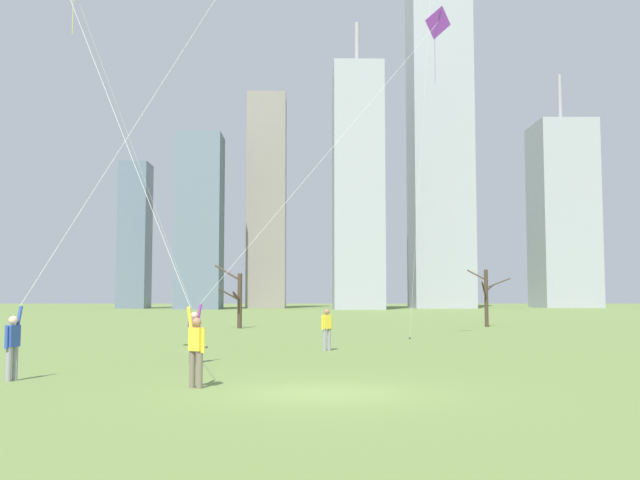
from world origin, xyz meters
TOP-DOWN VIEW (x-y plane):
  - ground_plane at (0.00, 0.00)m, footprint 400.00×400.00m
  - kite_flyer_foreground_left_purple at (-1.31, 9.90)m, footprint 10.59×11.15m
  - kite_flyer_midfield_right_blue at (-6.36, 5.03)m, footprint 6.74×12.15m
  - kite_flyer_foreground_right_green at (-3.75, 1.36)m, footprint 6.67×4.14m
  - bystander_watching_nearby at (0.35, 12.44)m, footprint 0.43×0.36m
  - distant_kite_low_near_trees_yellow at (-9.53, 12.85)m, footprint 6.01×1.29m
  - bare_tree_right_of_center at (-5.10, 32.47)m, footprint 1.92×1.75m
  - bare_tree_leftmost at (11.94, 34.56)m, footprint 2.99×2.38m
  - skyline_mid_tower_left at (23.40, 116.06)m, footprint 10.70×11.51m
  - skyline_wide_slab at (-18.85, 105.59)m, footprint 7.40×7.06m
  - skyline_short_annex at (48.14, 122.41)m, footprint 10.68×11.74m
  - skyline_squat_block at (-31.72, 114.29)m, footprint 5.01×5.98m
  - skyline_tall_tower at (7.60, 105.30)m, footprint 8.18×11.83m
  - skyline_slender_spire at (-8.38, 117.97)m, footprint 7.01×7.75m

SIDE VIEW (x-z plane):
  - ground_plane at x=0.00m, z-range 0.00..0.00m
  - bystander_watching_nearby at x=0.35m, z-range 0.09..1.71m
  - bare_tree_right_of_center at x=-5.10m, z-range -0.11..4.14m
  - bare_tree_leftmost at x=11.94m, z-range 0.18..4.18m
  - kite_flyer_foreground_right_green at x=-3.75m, z-range -5.01..10.68m
  - kite_flyer_foreground_left_purple at x=-1.31m, z-range -3.16..12.73m
  - kite_flyer_midfield_right_blue at x=-6.36m, z-range -4.62..14.85m
  - skyline_squat_block at x=-31.72m, z-range 0.00..26.01m
  - distant_kite_low_near_trees_yellow at x=-9.53m, z-range 5.91..21.07m
  - skyline_wide_slab at x=-18.85m, z-range 0.00..29.28m
  - skyline_short_annex at x=48.14m, z-range -4.85..40.30m
  - skyline_slender_spire at x=-8.38m, z-range 0.00..39.41m
  - skyline_tall_tower at x=7.60m, z-range -4.07..44.73m
  - skyline_mid_tower_left at x=23.40m, z-range 0.00..62.66m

